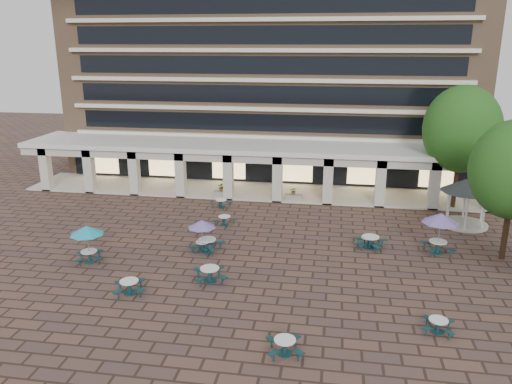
% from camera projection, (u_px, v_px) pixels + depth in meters
% --- Properties ---
extents(ground, '(120.00, 120.00, 0.00)m').
position_uv_depth(ground, '(220.00, 259.00, 31.05)').
color(ground, brown).
rests_on(ground, ground).
extents(apartment_building, '(40.00, 15.50, 25.20)m').
position_uv_depth(apartment_building, '(273.00, 46.00, 51.50)').
color(apartment_building, '#9A7757').
rests_on(apartment_building, ground).
extents(retail_arcade, '(42.00, 6.60, 4.40)m').
position_uv_depth(retail_arcade, '(257.00, 160.00, 44.18)').
color(retail_arcade, white).
rests_on(retail_arcade, ground).
extents(picnic_table_1, '(2.23, 2.23, 0.82)m').
position_uv_depth(picnic_table_1, '(210.00, 273.00, 28.09)').
color(picnic_table_1, '#143A3E').
rests_on(picnic_table_1, ground).
extents(picnic_table_2, '(1.83, 1.83, 0.72)m').
position_uv_depth(picnic_table_2, '(285.00, 345.00, 21.54)').
color(picnic_table_2, '#143A3E').
rests_on(picnic_table_2, ground).
extents(picnic_table_3, '(1.67, 1.67, 0.67)m').
position_uv_depth(picnic_table_3, '(438.00, 325.00, 23.16)').
color(picnic_table_3, '#143A3E').
rests_on(picnic_table_3, ground).
extents(picnic_table_4, '(2.04, 2.04, 2.36)m').
position_uv_depth(picnic_table_4, '(87.00, 232.00, 30.13)').
color(picnic_table_4, '#143A3E').
rests_on(picnic_table_4, ground).
extents(picnic_table_5, '(2.04, 2.04, 0.76)m').
position_uv_depth(picnic_table_5, '(129.00, 286.00, 26.73)').
color(picnic_table_5, '#143A3E').
rests_on(picnic_table_5, ground).
extents(picnic_table_6, '(1.82, 1.82, 2.10)m').
position_uv_depth(picnic_table_6, '(202.00, 225.00, 31.82)').
color(picnic_table_6, '#143A3E').
rests_on(picnic_table_6, ground).
extents(picnic_table_7, '(1.84, 1.84, 0.72)m').
position_uv_depth(picnic_table_7, '(368.00, 241.00, 32.82)').
color(picnic_table_7, '#143A3E').
rests_on(picnic_table_7, ground).
extents(picnic_table_9, '(2.18, 2.18, 0.85)m').
position_uv_depth(picnic_table_9, '(207.00, 244.00, 32.13)').
color(picnic_table_9, '#143A3E').
rests_on(picnic_table_9, ground).
extents(picnic_table_10, '(1.84, 1.84, 0.68)m').
position_uv_depth(picnic_table_10, '(224.00, 220.00, 36.84)').
color(picnic_table_10, '#143A3E').
rests_on(picnic_table_10, ground).
extents(picnic_table_11, '(2.33, 2.33, 2.69)m').
position_uv_depth(picnic_table_11, '(441.00, 220.00, 31.33)').
color(picnic_table_11, '#143A3E').
rests_on(picnic_table_11, ground).
extents(picnic_table_12, '(1.82, 1.82, 0.68)m').
position_uv_depth(picnic_table_12, '(221.00, 203.00, 40.73)').
color(picnic_table_12, '#143A3E').
rests_on(picnic_table_12, ground).
extents(picnic_table_13, '(2.27, 2.27, 0.83)m').
position_uv_depth(picnic_table_13, '(370.00, 241.00, 32.62)').
color(picnic_table_13, '#143A3E').
rests_on(picnic_table_13, ground).
extents(gazebo, '(3.81, 3.81, 3.54)m').
position_uv_depth(gazebo, '(468.00, 190.00, 36.13)').
color(gazebo, beige).
rests_on(gazebo, ground).
extents(tree_east_c, '(5.94, 5.94, 9.90)m').
position_uv_depth(tree_east_c, '(462.00, 129.00, 38.80)').
color(tree_east_c, '#3C2A18').
rests_on(tree_east_c, ground).
extents(planter_left, '(1.50, 0.79, 1.30)m').
position_uv_depth(planter_left, '(222.00, 191.00, 43.52)').
color(planter_left, '#959690').
rests_on(planter_left, ground).
extents(planter_right, '(1.50, 0.60, 1.16)m').
position_uv_depth(planter_right, '(294.00, 195.00, 42.59)').
color(planter_right, '#959690').
rests_on(planter_right, ground).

